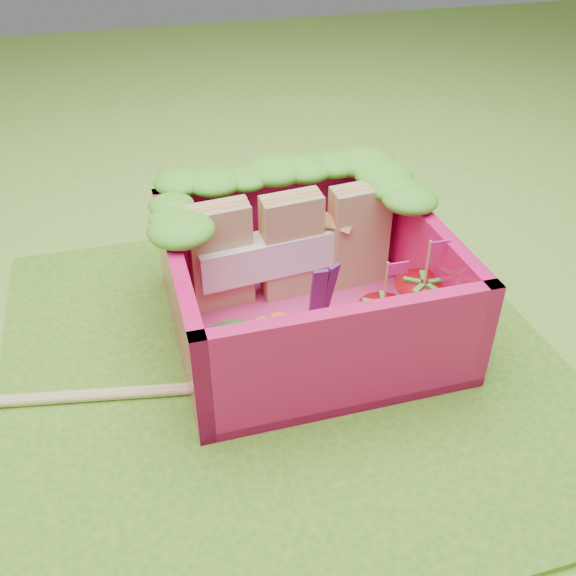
% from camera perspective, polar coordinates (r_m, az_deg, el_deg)
% --- Properties ---
extents(ground, '(14.00, 14.00, 0.00)m').
position_cam_1_polar(ground, '(3.12, -0.55, -6.68)').
color(ground, '#6EB232').
rests_on(ground, ground).
extents(placemat, '(2.60, 2.60, 0.03)m').
position_cam_1_polar(placemat, '(3.11, -0.55, -6.47)').
color(placemat, '#4B9321').
rests_on(placemat, ground).
extents(bento_floor, '(1.30, 1.30, 0.05)m').
position_cam_1_polar(bento_floor, '(3.28, 1.54, -2.97)').
color(bento_floor, '#DF3880').
rests_on(bento_floor, placemat).
extents(bento_box, '(1.30, 1.30, 0.55)m').
position_cam_1_polar(bento_box, '(3.13, 1.61, 0.64)').
color(bento_box, '#E5135E').
rests_on(bento_box, placemat).
extents(lettuce_ruffle, '(1.43, 0.77, 0.11)m').
position_cam_1_polar(lettuce_ruffle, '(3.34, -0.59, 9.56)').
color(lettuce_ruffle, '#41961B').
rests_on(lettuce_ruffle, bento_box).
extents(sandwich_stack, '(1.07, 0.28, 0.56)m').
position_cam_1_polar(sandwich_stack, '(3.32, 0.41, 3.77)').
color(sandwich_stack, '#A28D55').
rests_on(sandwich_stack, bento_floor).
extents(broccoli, '(0.31, 0.31, 0.26)m').
position_cam_1_polar(broccoli, '(2.81, -5.24, -5.22)').
color(broccoli, '#6CA04D').
rests_on(broccoli, bento_floor).
extents(carrot_sticks, '(0.16, 0.13, 0.27)m').
position_cam_1_polar(carrot_sticks, '(2.92, -1.53, -4.76)').
color(carrot_sticks, '#F85414').
rests_on(carrot_sticks, bento_floor).
extents(purple_wedges, '(0.12, 0.06, 0.38)m').
position_cam_1_polar(purple_wedges, '(3.09, 3.06, -0.79)').
color(purple_wedges, '#4B1C63').
rests_on(purple_wedges, bento_floor).
extents(strawberry_left, '(0.24, 0.24, 0.48)m').
position_cam_1_polar(strawberry_left, '(3.04, 8.31, -3.29)').
color(strawberry_left, red).
rests_on(strawberry_left, bento_floor).
extents(strawberry_right, '(0.28, 0.28, 0.52)m').
position_cam_1_polar(strawberry_right, '(3.15, 11.73, -1.74)').
color(strawberry_right, red).
rests_on(strawberry_right, bento_floor).
extents(snap_peas, '(0.59, 0.53, 0.05)m').
position_cam_1_polar(snap_peas, '(3.22, 9.58, -3.29)').
color(snap_peas, '#60AC36').
rests_on(snap_peas, bento_floor).
extents(chopsticks, '(2.00, 0.41, 0.04)m').
position_cam_1_polar(chopsticks, '(3.03, -17.78, -9.11)').
color(chopsticks, tan).
rests_on(chopsticks, placemat).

